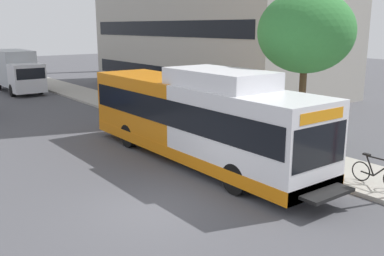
{
  "coord_description": "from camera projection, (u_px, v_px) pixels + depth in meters",
  "views": [
    {
      "loc": [
        -6.15,
        -9.81,
        5.12
      ],
      "look_at": [
        2.87,
        2.12,
        1.6
      ],
      "focal_mm": 40.5,
      "sensor_mm": 36.0,
      "label": 1
    }
  ],
  "objects": [
    {
      "name": "ground_plane",
      "position": [
        56.0,
        148.0,
        18.61
      ],
      "size": [
        120.0,
        120.0,
        0.0
      ],
      "primitive_type": "plane",
      "color": "#4C4C51"
    },
    {
      "name": "sidewalk_curb",
      "position": [
        211.0,
        132.0,
        21.16
      ],
      "size": [
        3.0,
        56.0,
        0.14
      ],
      "primitive_type": "cube",
      "color": "#A8A399",
      "rests_on": "ground"
    },
    {
      "name": "transit_bus",
      "position": [
        196.0,
        118.0,
        16.57
      ],
      "size": [
        2.58,
        12.25,
        3.65
      ],
      "color": "white",
      "rests_on": "ground"
    },
    {
      "name": "street_tree_near_stop",
      "position": [
        306.0,
        32.0,
        16.62
      ],
      "size": [
        3.71,
        3.71,
        6.35
      ],
      "color": "#4C3823",
      "rests_on": "sidewalk_curb"
    },
    {
      "name": "bicycle_parked",
      "position": [
        377.0,
        173.0,
        13.8
      ],
      "size": [
        0.52,
        1.76,
        1.02
      ],
      "color": "black",
      "rests_on": "sidewalk_curb"
    },
    {
      "name": "box_truck_background",
      "position": [
        17.0,
        70.0,
        34.28
      ],
      "size": [
        2.32,
        7.01,
        3.25
      ],
      "color": "silver",
      "rests_on": "ground"
    }
  ]
}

